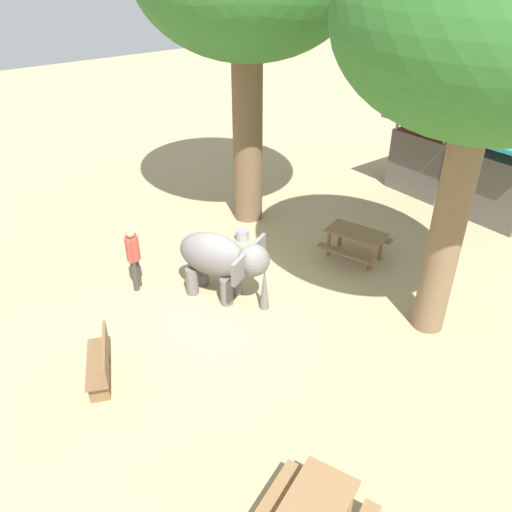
% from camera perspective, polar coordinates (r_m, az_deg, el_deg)
% --- Properties ---
extents(ground_plane, '(60.00, 60.00, 0.00)m').
position_cam_1_polar(ground_plane, '(11.95, -2.90, -5.35)').
color(ground_plane, tan).
extents(elephant, '(2.25, 1.89, 1.59)m').
position_cam_1_polar(elephant, '(11.66, -3.82, -0.35)').
color(elephant, slate).
rests_on(elephant, ground_plane).
extents(person_handler, '(0.39, 0.38, 1.62)m').
position_cam_1_polar(person_handler, '(12.29, -13.51, 0.19)').
color(person_handler, '#3F3833').
rests_on(person_handler, ground_plane).
extents(shade_tree_secondary, '(5.43, 4.97, 8.07)m').
position_cam_1_polar(shade_tree_secondary, '(9.62, 24.94, 22.43)').
color(shade_tree_secondary, brown).
rests_on(shade_tree_secondary, ground_plane).
extents(wooden_bench, '(1.44, 0.93, 0.88)m').
position_cam_1_polar(wooden_bench, '(10.21, -16.91, -11.15)').
color(wooden_bench, brown).
rests_on(wooden_bench, ground_plane).
extents(picnic_table_far, '(1.86, 1.85, 0.78)m').
position_cam_1_polar(picnic_table_far, '(13.59, 11.04, 1.95)').
color(picnic_table_far, brown).
rests_on(picnic_table_far, ground_plane).
extents(market_stall_red, '(2.50, 2.50, 2.52)m').
position_cam_1_polar(market_stall_red, '(18.12, 18.87, 10.41)').
color(market_stall_red, '#59514C').
rests_on(market_stall_red, ground_plane).
extents(market_stall_teal, '(2.50, 2.50, 2.52)m').
position_cam_1_polar(market_stall_teal, '(16.93, 25.92, 7.44)').
color(market_stall_teal, '#59514C').
rests_on(market_stall_teal, ground_plane).
extents(feed_bucket, '(0.36, 0.36, 0.32)m').
position_cam_1_polar(feed_bucket, '(14.36, -1.53, 2.34)').
color(feed_bucket, gray).
rests_on(feed_bucket, ground_plane).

